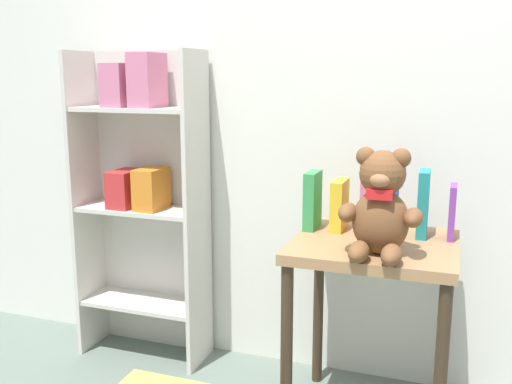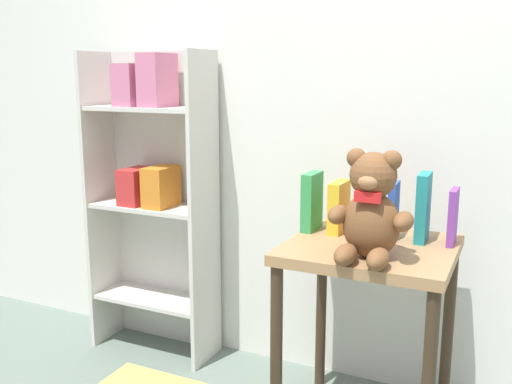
% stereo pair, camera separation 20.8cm
% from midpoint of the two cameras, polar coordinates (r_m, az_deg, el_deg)
% --- Properties ---
extents(wall_back, '(4.80, 0.06, 2.50)m').
position_cam_midpoint_polar(wall_back, '(2.24, 8.71, 12.09)').
color(wall_back, silver).
rests_on(wall_back, ground_plane).
extents(bookshelf_side, '(0.56, 0.23, 1.33)m').
position_cam_midpoint_polar(bookshelf_side, '(2.51, -13.52, 0.48)').
color(bookshelf_side, beige).
rests_on(bookshelf_side, ground_plane).
extents(display_table, '(0.54, 0.51, 0.68)m').
position_cam_midpoint_polar(display_table, '(1.98, 8.70, -8.18)').
color(display_table, '#9E754C').
rests_on(display_table, ground_plane).
extents(teddy_bear, '(0.25, 0.23, 0.33)m').
position_cam_midpoint_polar(teddy_bear, '(1.76, 9.08, -1.55)').
color(teddy_bear, brown).
rests_on(teddy_bear, display_table).
extents(book_standing_green, '(0.04, 0.12, 0.21)m').
position_cam_midpoint_polar(book_standing_green, '(2.05, 2.80, -0.86)').
color(book_standing_green, '#33934C').
rests_on(book_standing_green, display_table).
extents(book_standing_yellow, '(0.04, 0.13, 0.18)m').
position_cam_midpoint_polar(book_standing_yellow, '(2.05, 5.48, -1.33)').
color(book_standing_yellow, gold).
rests_on(book_standing_yellow, display_table).
extents(book_standing_pink, '(0.03, 0.15, 0.20)m').
position_cam_midpoint_polar(book_standing_pink, '(2.02, 8.11, -1.24)').
color(book_standing_pink, '#D17093').
rests_on(book_standing_pink, display_table).
extents(book_standing_blue, '(0.03, 0.10, 0.19)m').
position_cam_midpoint_polar(book_standing_blue, '(2.01, 10.79, -1.54)').
color(book_standing_blue, '#2D51B7').
rests_on(book_standing_blue, display_table).
extents(book_standing_teal, '(0.04, 0.12, 0.23)m').
position_cam_midpoint_polar(book_standing_teal, '(2.00, 13.57, -1.17)').
color(book_standing_teal, teal).
rests_on(book_standing_teal, display_table).
extents(book_standing_purple, '(0.02, 0.11, 0.19)m').
position_cam_midpoint_polar(book_standing_purple, '(2.01, 16.26, -1.97)').
color(book_standing_purple, purple).
rests_on(book_standing_purple, display_table).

